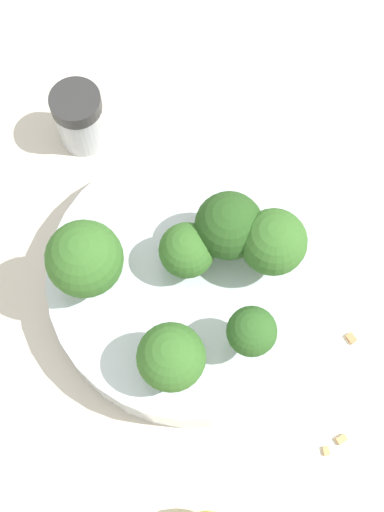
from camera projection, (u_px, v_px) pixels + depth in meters
The scene contains 12 objects.
ground_plane at pixel (192, 290), 0.56m from camera, with size 3.00×3.00×0.00m, color beige.
bowl at pixel (192, 281), 0.54m from camera, with size 0.22×0.22×0.04m, color silver.
broccoli_floret_0 at pixel (251, 332), 0.47m from camera, with size 0.03×0.03×0.05m.
broccoli_floret_1 at pixel (229, 226), 0.50m from camera, with size 0.05×0.05×0.06m.
broccoli_floret_2 at pixel (190, 249), 0.50m from camera, with size 0.04×0.04×0.05m.
broccoli_floret_3 at pixel (85, 259), 0.49m from camera, with size 0.05×0.05×0.07m.
broccoli_floret_4 at pixel (171, 357), 0.47m from camera, with size 0.05×0.05×0.06m.
broccoli_floret_5 at pixel (273, 243), 0.49m from camera, with size 0.05×0.05×0.06m.
pepper_shaker at pixel (80, 118), 0.58m from camera, with size 0.04×0.04×0.06m.
almond_crumb_0 at pixel (326, 451), 0.52m from camera, with size 0.01×0.00×0.01m, color tan.
almond_crumb_2 at pixel (352, 338), 0.55m from camera, with size 0.01×0.01×0.01m, color #AD7F4C.
almond_crumb_3 at pixel (342, 439), 0.52m from camera, with size 0.01×0.01×0.01m, color tan.
Camera 1 is at (-0.09, -0.15, 0.54)m, focal length 50.00 mm.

